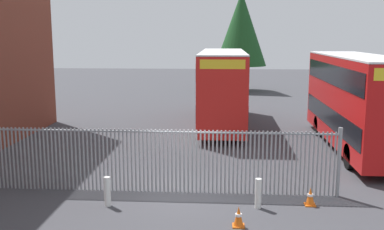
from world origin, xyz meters
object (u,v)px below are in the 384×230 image
object	(u,v)px
bollard_near_left	(107,191)
bollard_center_front	(258,193)
double_decker_bus_behind_fence_left	(223,85)
traffic_cone_by_gate	(310,197)
double_decker_bus_near_gate	(357,98)
traffic_cone_mid_forecourt	(239,217)

from	to	relation	value
bollard_near_left	bollard_center_front	bearing A→B (deg)	1.98
double_decker_bus_behind_fence_left	bollard_near_left	size ratio (longest dim) A/B	11.38
bollard_near_left	bollard_center_front	xyz separation A→B (m)	(4.73, 0.16, 0.00)
bollard_center_front	traffic_cone_by_gate	xyz separation A→B (m)	(1.67, 0.33, -0.19)
double_decker_bus_near_gate	traffic_cone_by_gate	xyz separation A→B (m)	(-3.45, -7.51, -2.13)
double_decker_bus_near_gate	bollard_center_front	size ratio (longest dim) A/B	11.38
bollard_center_front	traffic_cone_mid_forecourt	xyz separation A→B (m)	(-0.65, -1.44, -0.19)
bollard_near_left	traffic_cone_mid_forecourt	distance (m)	4.28
double_decker_bus_behind_fence_left	double_decker_bus_near_gate	bearing A→B (deg)	-39.38
traffic_cone_by_gate	traffic_cone_mid_forecourt	bearing A→B (deg)	-142.63
double_decker_bus_near_gate	bollard_center_front	bearing A→B (deg)	-123.14
double_decker_bus_behind_fence_left	traffic_cone_mid_forecourt	size ratio (longest dim) A/B	18.32
double_decker_bus_behind_fence_left	bollard_near_left	distance (m)	13.78
bollard_near_left	double_decker_bus_behind_fence_left	bearing A→B (deg)	74.90
bollard_near_left	traffic_cone_mid_forecourt	bearing A→B (deg)	-17.38
traffic_cone_by_gate	traffic_cone_mid_forecourt	size ratio (longest dim) A/B	1.00
bollard_center_front	traffic_cone_mid_forecourt	distance (m)	1.59
double_decker_bus_near_gate	bollard_center_front	world-z (taller)	double_decker_bus_near_gate
bollard_near_left	traffic_cone_by_gate	xyz separation A→B (m)	(6.40, 0.49, -0.19)
bollard_near_left	traffic_cone_by_gate	bearing A→B (deg)	4.40
double_decker_bus_behind_fence_left	bollard_near_left	xyz separation A→B (m)	(-3.55, -13.17, -1.95)
bollard_near_left	traffic_cone_mid_forecourt	xyz separation A→B (m)	(4.08, -1.28, -0.19)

